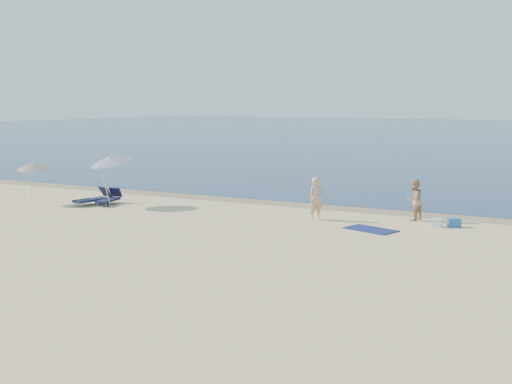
# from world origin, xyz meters

# --- Properties ---
(sea) EXTENTS (240.00, 160.00, 0.01)m
(sea) POSITION_xyz_m (0.00, 100.00, 0.00)
(sea) COLOR #0C1F49
(sea) RESTS_ON ground
(wet_sand_strip) EXTENTS (240.00, 1.60, 0.00)m
(wet_sand_strip) POSITION_xyz_m (0.00, 19.40, 0.00)
(wet_sand_strip) COLOR #847254
(wet_sand_strip) RESTS_ON ground
(person_left) EXTENTS (0.72, 0.75, 1.73)m
(person_left) POSITION_xyz_m (1.48, 16.27, 0.87)
(person_left) COLOR tan
(person_left) RESTS_ON ground
(person_right) EXTENTS (0.87, 0.98, 1.67)m
(person_right) POSITION_xyz_m (5.07, 17.90, 0.83)
(person_right) COLOR tan
(person_right) RESTS_ON ground
(beach_towel) EXTENTS (2.15, 1.63, 0.03)m
(beach_towel) POSITION_xyz_m (4.12, 15.21, 0.02)
(beach_towel) COLOR #0F194C
(beach_towel) RESTS_ON ground
(white_bag) EXTENTS (0.40, 0.35, 0.32)m
(white_bag) POSITION_xyz_m (6.19, 16.96, 0.16)
(white_bag) COLOR silver
(white_bag) RESTS_ON ground
(blue_cooler) EXTENTS (0.57, 0.51, 0.34)m
(blue_cooler) POSITION_xyz_m (6.79, 17.21, 0.17)
(blue_cooler) COLOR #1E59A6
(blue_cooler) RESTS_ON ground
(umbrella_near) EXTENTS (2.56, 2.58, 2.58)m
(umbrella_near) POSITION_xyz_m (-8.23, 15.22, 2.17)
(umbrella_near) COLOR silver
(umbrella_near) RESTS_ON ground
(umbrella_far) EXTENTS (1.85, 1.87, 2.10)m
(umbrella_far) POSITION_xyz_m (-11.96, 14.12, 1.80)
(umbrella_far) COLOR silver
(umbrella_far) RESTS_ON ground
(lounger_left) EXTENTS (1.01, 1.92, 0.81)m
(lounger_left) POSITION_xyz_m (-9.24, 15.07, 0.29)
(lounger_left) COLOR #161E3E
(lounger_left) RESTS_ON ground
(lounger_right) EXTENTS (0.89, 1.76, 0.74)m
(lounger_right) POSITION_xyz_m (-8.58, 15.43, 0.27)
(lounger_right) COLOR #16173D
(lounger_right) RESTS_ON ground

